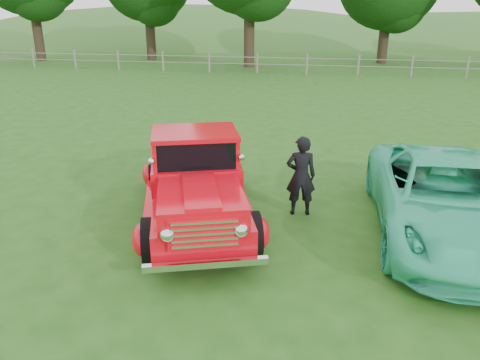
# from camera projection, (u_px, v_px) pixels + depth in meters

# --- Properties ---
(ground) EXTENTS (140.00, 140.00, 0.00)m
(ground) POSITION_uv_depth(u_px,v_px,m) (239.00, 253.00, 7.83)
(ground) COLOR #214E14
(ground) RESTS_ON ground
(distant_hills) EXTENTS (116.00, 60.00, 18.00)m
(distant_hills) POSITION_uv_depth(u_px,v_px,m) (289.00, 70.00, 64.88)
(distant_hills) COLOR #285720
(distant_hills) RESTS_ON ground
(fence_line) EXTENTS (48.00, 0.12, 1.20)m
(fence_line) POSITION_uv_depth(u_px,v_px,m) (307.00, 64.00, 27.88)
(fence_line) COLOR slate
(fence_line) RESTS_ON ground
(red_pickup) EXTENTS (3.33, 5.28, 1.78)m
(red_pickup) POSITION_uv_depth(u_px,v_px,m) (196.00, 181.00, 8.79)
(red_pickup) COLOR black
(red_pickup) RESTS_ON ground
(teal_sedan) EXTENTS (2.39, 5.15, 1.43)m
(teal_sedan) POSITION_uv_depth(u_px,v_px,m) (446.00, 198.00, 8.21)
(teal_sedan) COLOR #33CD99
(teal_sedan) RESTS_ON ground
(man) EXTENTS (0.64, 0.47, 1.59)m
(man) POSITION_uv_depth(u_px,v_px,m) (301.00, 176.00, 9.05)
(man) COLOR black
(man) RESTS_ON ground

